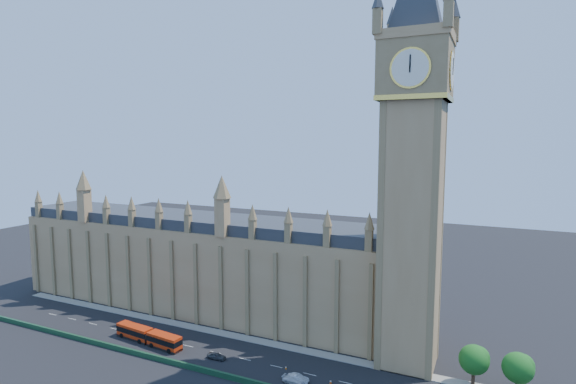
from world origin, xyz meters
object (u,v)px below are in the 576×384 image
at_px(red_bus, 148,336).
at_px(car_white, 293,380).
at_px(car_grey, 216,356).
at_px(car_silver, 298,378).

distance_m(red_bus, car_white, 40.20).
bearing_deg(car_grey, red_bus, 88.29).
relative_size(car_grey, car_silver, 0.96).
relative_size(red_bus, car_silver, 4.38).
relative_size(red_bus, car_white, 4.34).
height_order(car_grey, car_white, car_grey).
height_order(red_bus, car_grey, red_bus).
distance_m(car_grey, car_silver, 20.87).
bearing_deg(car_silver, car_grey, 84.09).
xyz_separation_m(car_silver, car_white, (-0.62, -0.89, -0.09)).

